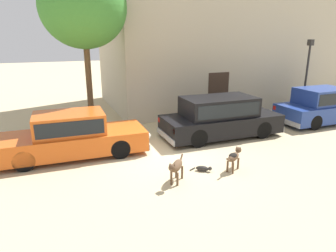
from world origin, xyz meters
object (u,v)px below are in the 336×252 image
object	(u,v)px
street_lamp	(307,67)
acacia_tree_left	(83,7)
stray_dog_tan	(234,157)
parked_sedan_second	(220,116)
parked_sedan_third	(323,105)
parked_sedan_nearest	(72,135)
stray_dog_spotted	(176,167)
stray_cat	(203,169)

from	to	relation	value
street_lamp	acacia_tree_left	xyz separation A→B (m)	(-10.27, 0.73, 2.43)
street_lamp	stray_dog_tan	bearing A→B (deg)	-147.45
street_lamp	parked_sedan_second	bearing A→B (deg)	-164.30
parked_sedan_third	parked_sedan_nearest	bearing A→B (deg)	179.85
stray_dog_spotted	acacia_tree_left	xyz separation A→B (m)	(-1.44, 5.29, 4.30)
stray_dog_spotted	stray_dog_tan	xyz separation A→B (m)	(1.86, 0.11, -0.03)
parked_sedan_second	street_lamp	bearing A→B (deg)	16.50
parked_sedan_nearest	parked_sedan_third	bearing A→B (deg)	1.42
street_lamp	acacia_tree_left	size ratio (longest dim) A/B	0.57
parked_sedan_third	street_lamp	xyz separation A→B (m)	(0.47, 1.60, 1.54)
stray_dog_spotted	parked_sedan_nearest	bearing A→B (deg)	-100.70
stray_dog_tan	street_lamp	bearing A→B (deg)	-1.46
stray_cat	stray_dog_spotted	bearing A→B (deg)	-124.76
parked_sedan_third	acacia_tree_left	world-z (taller)	acacia_tree_left
acacia_tree_left	stray_cat	bearing A→B (deg)	-63.69
stray_cat	acacia_tree_left	size ratio (longest dim) A/B	0.09
parked_sedan_third	stray_dog_tan	size ratio (longest dim) A/B	5.17
stray_cat	street_lamp	xyz separation A→B (m)	(7.83, 4.21, 2.24)
stray_dog_tan	stray_cat	size ratio (longest dim) A/B	1.50
parked_sedan_nearest	street_lamp	distance (m)	11.45
stray_cat	acacia_tree_left	bearing A→B (deg)	152.06
parked_sedan_third	stray_cat	world-z (taller)	parked_sedan_third
street_lamp	acacia_tree_left	distance (m)	10.58
parked_sedan_nearest	stray_cat	size ratio (longest dim) A/B	8.58
stray_dog_tan	street_lamp	xyz separation A→B (m)	(6.97, 4.45, 1.90)
stray_dog_spotted	stray_cat	bearing A→B (deg)	150.01
stray_dog_spotted	stray_dog_tan	distance (m)	1.86
parked_sedan_second	stray_dog_tan	bearing A→B (deg)	-112.39
parked_sedan_third	stray_dog_tan	distance (m)	7.11
parked_sedan_second	street_lamp	size ratio (longest dim) A/B	1.31
stray_dog_spotted	street_lamp	xyz separation A→B (m)	(8.83, 4.56, 1.87)
parked_sedan_second	parked_sedan_third	xyz separation A→B (m)	(5.29, 0.02, -0.03)
parked_sedan_second	stray_dog_tan	size ratio (longest dim) A/B	5.56
parked_sedan_nearest	street_lamp	bearing A→B (deg)	9.53
parked_sedan_third	stray_dog_spotted	distance (m)	8.88
parked_sedan_nearest	parked_sedan_third	xyz separation A→B (m)	(10.75, -0.01, 0.07)
parked_sedan_nearest	parked_sedan_second	distance (m)	5.47
stray_dog_tan	stray_cat	xyz separation A→B (m)	(-0.86, 0.25, -0.34)
parked_sedan_second	parked_sedan_third	world-z (taller)	parked_sedan_third
parked_sedan_third	stray_cat	distance (m)	7.84
parked_sedan_second	parked_sedan_nearest	bearing A→B (deg)	-179.54
parked_sedan_second	stray_cat	xyz separation A→B (m)	(-2.07, -2.59, -0.72)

